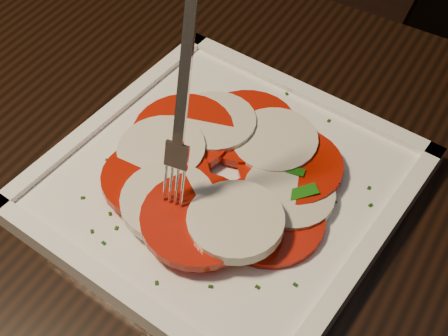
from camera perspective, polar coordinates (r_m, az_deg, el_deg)
The scene contains 4 objects.
table at distance 0.61m, azimuth -10.59°, elevation -10.72°, with size 1.27×0.91×0.75m.
plate at distance 0.54m, azimuth -0.00°, elevation -1.56°, with size 0.28×0.28×0.01m, color white.
caprese_salad at distance 0.52m, azimuth -0.00°, elevation -0.28°, with size 0.23×0.24×0.03m.
fork at distance 0.45m, azimuth -3.47°, elevation 6.49°, with size 0.02×0.06×0.16m, color white, non-canonical shape.
Camera 1 is at (0.27, -0.05, 1.18)m, focal length 50.00 mm.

